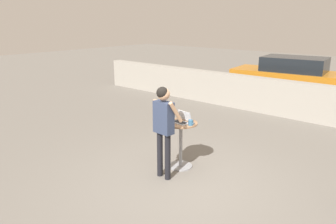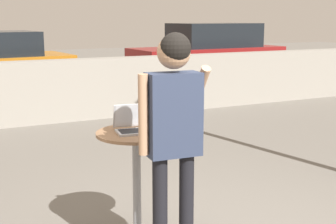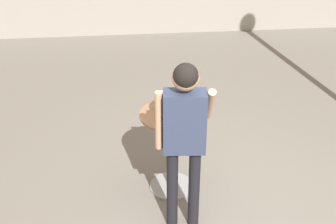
% 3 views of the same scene
% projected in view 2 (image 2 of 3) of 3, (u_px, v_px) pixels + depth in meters
% --- Properties ---
extents(pavement_kerb, '(16.41, 0.35, 1.13)m').
position_uv_depth(pavement_kerb, '(60.00, 91.00, 8.53)').
color(pavement_kerb, gray).
rests_on(pavement_kerb, ground_plane).
extents(cafe_table, '(0.67, 0.67, 0.95)m').
position_uv_depth(cafe_table, '(137.00, 174.00, 3.93)').
color(cafe_table, gray).
rests_on(cafe_table, ground_plane).
extents(laptop, '(0.37, 0.32, 0.22)m').
position_uv_depth(laptop, '(136.00, 125.00, 3.87)').
color(laptop, '#B7BABF').
rests_on(laptop, cafe_table).
extents(coffee_mug, '(0.13, 0.09, 0.11)m').
position_uv_depth(coffee_mug, '(163.00, 123.00, 3.95)').
color(coffee_mug, '#336084').
rests_on(coffee_mug, cafe_table).
extents(standing_person, '(0.54, 0.37, 1.78)m').
position_uv_depth(standing_person, '(173.00, 123.00, 3.33)').
color(standing_person, black).
rests_on(standing_person, ground_plane).
extents(parked_car_near_street, '(4.54, 1.99, 1.72)m').
position_uv_depth(parked_car_near_street, '(209.00, 54.00, 13.43)').
color(parked_car_near_street, maroon).
rests_on(parked_car_near_street, ground_plane).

